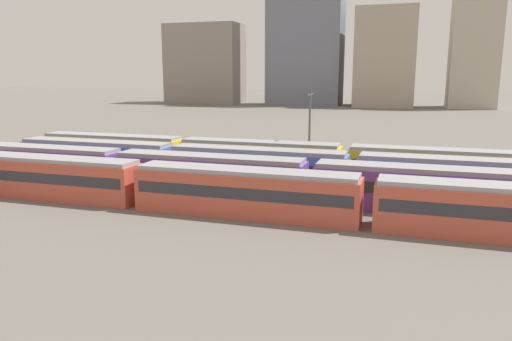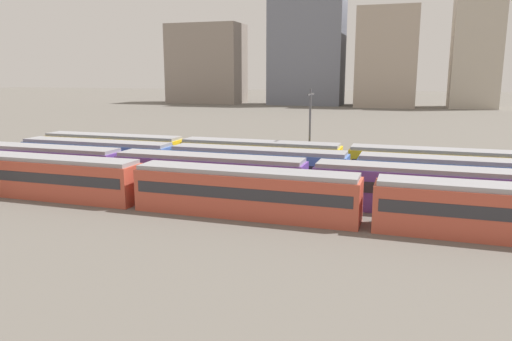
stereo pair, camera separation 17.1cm
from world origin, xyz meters
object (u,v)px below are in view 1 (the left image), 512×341
train_track_2 (353,172)px  catenary_pole_1 (310,126)px  train_track_0 (368,201)px  train_track_1 (310,182)px

train_track_2 → catenary_pole_1: bearing=124.8°
train_track_2 → catenary_pole_1: catenary_pole_1 is taller
catenary_pole_1 → train_track_2: bearing=-55.2°
train_track_0 → catenary_pole_1: (-8.18, 18.88, 3.33)m
train_track_1 → train_track_2: size_ratio=1.00×
train_track_2 → train_track_1: bearing=-120.1°
train_track_0 → train_track_2: bearing=102.4°
train_track_0 → catenary_pole_1: size_ratio=7.96×
train_track_0 → train_track_2: same height
train_track_1 → catenary_pole_1: (-2.88, 13.68, 3.33)m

